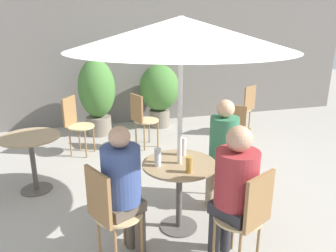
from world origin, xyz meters
TOP-DOWN VIEW (x-y plane):
  - ground_plane at (0.00, 0.00)m, footprint 20.00×20.00m
  - storefront_wall at (0.00, 3.70)m, footprint 10.00×0.06m
  - cafe_table_near at (-0.04, -0.09)m, footprint 0.72×0.72m
  - cafe_table_far at (-1.50, 1.13)m, footprint 0.70×0.70m
  - bistro_chair_0 at (-0.75, -0.44)m, footprint 0.45×0.44m
  - bistro_chair_1 at (0.31, -0.80)m, footprint 0.44×0.45m
  - bistro_chair_2 at (0.68, 0.26)m, footprint 0.45×0.44m
  - bistro_chair_3 at (1.20, 1.19)m, footprint 0.46×0.46m
  - bistro_chair_4 at (-0.98, 2.22)m, footprint 0.46×0.45m
  - bistro_chair_5 at (0.05, 2.17)m, footprint 0.45×0.43m
  - bistro_chair_6 at (2.01, 2.37)m, footprint 0.45×0.46m
  - seated_person_0 at (-0.62, -0.37)m, footprint 0.40×0.38m
  - seated_person_1 at (0.25, -0.67)m, footprint 0.41×0.43m
  - seated_person_2 at (0.55, 0.19)m, footprint 0.38×0.36m
  - beer_glass_0 at (0.07, 0.10)m, footprint 0.06×0.06m
  - beer_glass_1 at (-0.25, -0.09)m, footprint 0.06×0.06m
  - beer_glass_2 at (-0.01, -0.30)m, footprint 0.06×0.06m
  - potted_plant_0 at (-0.57, 3.08)m, footprint 0.66×0.66m
  - potted_plant_1 at (0.62, 3.22)m, footprint 0.76×0.76m
  - umbrella at (-0.04, -0.09)m, footprint 1.97×1.97m

SIDE VIEW (x-z plane):
  - ground_plane at x=0.00m, z-range 0.00..0.00m
  - cafe_table_far at x=-1.50m, z-range 0.18..0.89m
  - cafe_table_near at x=-0.04m, z-range 0.19..0.89m
  - bistro_chair_0 at x=-0.75m, z-range 0.09..1.00m
  - bistro_chair_1 at x=0.31m, z-range 0.09..1.00m
  - bistro_chair_2 at x=0.68m, z-range 0.09..1.00m
  - bistro_chair_3 at x=1.20m, z-range 0.09..1.00m
  - bistro_chair_4 at x=-0.98m, z-range 0.09..1.00m
  - bistro_chair_5 at x=0.05m, z-range 0.09..1.00m
  - bistro_chair_6 at x=2.01m, z-range 0.09..1.00m
  - potted_plant_1 at x=0.62m, z-range 0.11..1.33m
  - seated_person_0 at x=-0.62m, z-range 0.12..1.33m
  - seated_person_1 at x=0.25m, z-range 0.11..1.35m
  - seated_person_2 at x=0.55m, z-range 0.12..1.34m
  - potted_plant_0 at x=-0.57m, z-range 0.08..1.45m
  - beer_glass_2 at x=-0.01m, z-range 0.71..0.85m
  - beer_glass_1 at x=-0.25m, z-range 0.71..0.88m
  - beer_glass_0 at x=0.07m, z-range 0.71..0.89m
  - storefront_wall at x=0.00m, z-range 0.00..3.00m
  - umbrella at x=-0.04m, z-range 0.88..2.92m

